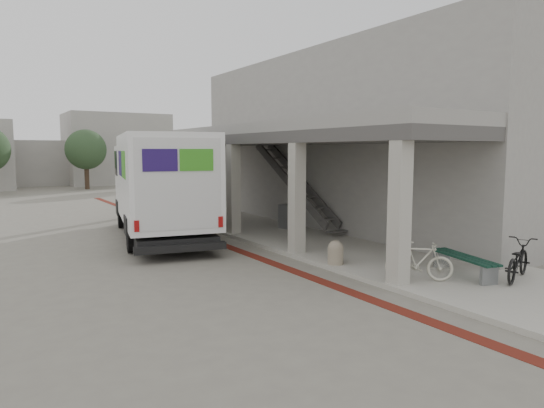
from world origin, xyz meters
TOP-DOWN VIEW (x-y plane):
  - ground at (0.00, 0.00)m, footprint 120.00×120.00m
  - bike_lane_stripe at (1.00, 2.00)m, footprint 0.35×40.00m
  - sidewalk at (4.00, 0.00)m, footprint 4.40×28.00m
  - transit_building at (6.83, 4.50)m, footprint 7.60×17.00m
  - distant_backdrop at (-2.84, 35.89)m, footprint 28.00×10.00m
  - tree_mid at (2.00, 30.00)m, footprint 3.20×3.20m
  - tree_right at (10.00, 29.00)m, footprint 3.20×3.20m
  - fedex_truck at (-0.27, 5.57)m, footprint 4.17×8.83m
  - bench at (3.95, -3.85)m, footprint 0.96×2.09m
  - bollard_near at (2.10, -1.30)m, footprint 0.41×0.41m
  - bollard_far at (2.27, -1.08)m, footprint 0.39×0.39m
  - utility_cabinet at (4.30, 4.32)m, footprint 0.52×0.62m
  - bicycle_black at (4.69, -4.74)m, footprint 1.88×1.18m
  - bicycle_cream at (2.69, -3.58)m, footprint 1.39×1.38m

SIDE VIEW (x-z plane):
  - ground at x=0.00m, z-range 0.00..0.00m
  - bike_lane_stripe at x=1.00m, z-range 0.00..0.01m
  - sidewalk at x=4.00m, z-range 0.00..0.12m
  - bollard_far at x=2.27m, z-range 0.12..0.70m
  - bollard_near at x=2.10m, z-range 0.12..0.74m
  - bench at x=3.95m, z-range 0.22..0.70m
  - utility_cabinet at x=4.30m, z-range 0.12..1.04m
  - bicycle_cream at x=2.69m, z-range 0.12..1.04m
  - bicycle_black at x=4.69m, z-range 0.12..1.05m
  - fedex_truck at x=-0.27m, z-range 0.12..3.74m
  - distant_backdrop at x=-2.84m, z-range -0.55..5.95m
  - tree_mid at x=2.00m, z-range 0.78..5.58m
  - tree_right at x=10.00m, z-range 0.78..5.58m
  - transit_building at x=6.83m, z-range -0.10..6.90m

